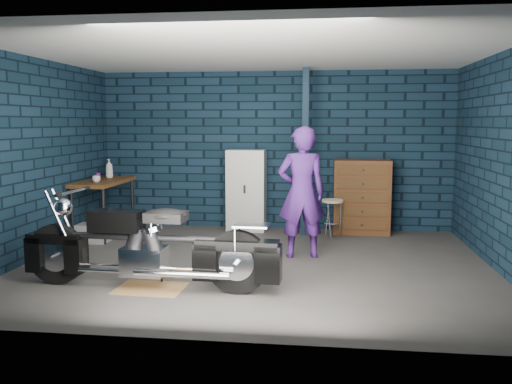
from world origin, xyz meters
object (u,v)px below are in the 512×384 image
workbench (104,208)px  motorcycle (149,241)px  tool_chest (361,197)px  shop_stool (332,219)px  person (302,192)px  storage_bin (93,233)px  locker (246,190)px

workbench → motorcycle: (1.64, -2.67, 0.09)m
workbench → tool_chest: size_ratio=1.15×
motorcycle → shop_stool: motorcycle is taller
motorcycle → tool_chest: bearing=55.9°
workbench → tool_chest: 4.23m
workbench → person: (3.24, -1.02, 0.44)m
person → storage_bin: person is taller
workbench → tool_chest: tool_chest is taller
storage_bin → locker: locker is taller
motorcycle → tool_chest: tool_chest is taller
tool_chest → motorcycle: bearing=-126.7°
workbench → shop_stool: workbench is taller
tool_chest → shop_stool: bearing=-137.0°
workbench → tool_chest: (4.16, 0.72, 0.16)m
motorcycle → storage_bin: 2.73m
motorcycle → locker: size_ratio=1.80×
locker → tool_chest: size_ratio=1.13×
storage_bin → tool_chest: tool_chest is taller
storage_bin → shop_stool: bearing=11.9°
storage_bin → tool_chest: (4.14, 1.22, 0.47)m
motorcycle → locker: (0.59, 3.39, 0.14)m
storage_bin → shop_stool: 3.74m
motorcycle → shop_stool: size_ratio=4.01×
person → tool_chest: bearing=-129.1°
tool_chest → locker: bearing=180.0°
locker → motorcycle: bearing=-99.9°
workbench → person: 3.42m
workbench → motorcycle: motorcycle is taller
storage_bin → locker: 2.59m
workbench → storage_bin: 0.59m
person → locker: 2.02m
motorcycle → locker: 3.44m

